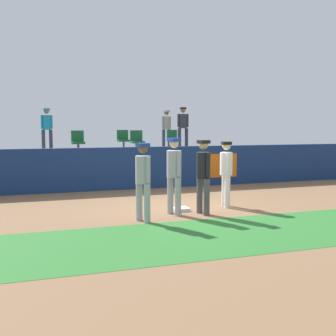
# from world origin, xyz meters

# --- Properties ---
(ground_plane) EXTENTS (60.00, 60.00, 0.00)m
(ground_plane) POSITION_xyz_m (0.00, 0.00, 0.00)
(ground_plane) COLOR #846042
(grass_foreground_strip) EXTENTS (18.00, 2.80, 0.01)m
(grass_foreground_strip) POSITION_xyz_m (0.00, -2.70, 0.00)
(grass_foreground_strip) COLOR #2D722D
(grass_foreground_strip) RESTS_ON ground_plane
(first_base) EXTENTS (0.40, 0.40, 0.08)m
(first_base) POSITION_xyz_m (-0.18, -0.19, 0.04)
(first_base) COLOR white
(first_base) RESTS_ON ground_plane
(player_fielder_home) EXTENTS (0.41, 0.53, 1.74)m
(player_fielder_home) POSITION_xyz_m (1.16, -0.05, 1.00)
(player_fielder_home) COLOR white
(player_fielder_home) RESTS_ON ground_plane
(player_runner_visitor) EXTENTS (0.43, 0.51, 1.86)m
(player_runner_visitor) POSITION_xyz_m (-0.50, -0.57, 1.08)
(player_runner_visitor) COLOR #9EA3AD
(player_runner_visitor) RESTS_ON ground_plane
(player_coach_visitor) EXTENTS (0.43, 0.48, 1.77)m
(player_coach_visitor) POSITION_xyz_m (-1.41, -1.07, 1.03)
(player_coach_visitor) COLOR #9EA3AD
(player_coach_visitor) RESTS_ON ground_plane
(player_umpire) EXTENTS (0.39, 0.50, 1.81)m
(player_umpire) POSITION_xyz_m (0.19, -0.76, 1.05)
(player_umpire) COLOR #4C4C51
(player_umpire) RESTS_ON ground_plane
(field_wall) EXTENTS (18.00, 0.26, 1.44)m
(field_wall) POSITION_xyz_m (0.01, 3.89, 0.72)
(field_wall) COLOR navy
(field_wall) RESTS_ON ground_plane
(bleacher_platform) EXTENTS (18.00, 4.80, 1.15)m
(bleacher_platform) POSITION_xyz_m (0.00, 6.46, 0.58)
(bleacher_platform) COLOR #59595E
(bleacher_platform) RESTS_ON ground_plane
(seat_front_left) EXTENTS (0.45, 0.44, 0.84)m
(seat_front_left) POSITION_xyz_m (-2.05, 5.33, 1.62)
(seat_front_left) COLOR #4C4C51
(seat_front_left) RESTS_ON bleacher_platform
(seat_back_center) EXTENTS (0.48, 0.44, 0.84)m
(seat_back_center) POSITION_xyz_m (0.02, 7.13, 1.62)
(seat_back_center) COLOR #4C4C51
(seat_back_center) RESTS_ON bleacher_platform
(seat_back_right) EXTENTS (0.46, 0.44, 0.84)m
(seat_back_right) POSITION_xyz_m (2.21, 7.13, 1.62)
(seat_back_right) COLOR #4C4C51
(seat_back_right) RESTS_ON bleacher_platform
(seat_front_center) EXTENTS (0.47, 0.44, 0.84)m
(seat_front_center) POSITION_xyz_m (0.14, 5.33, 1.62)
(seat_front_center) COLOR #4C4C51
(seat_front_center) RESTS_ON bleacher_platform
(spectator_hooded) EXTENTS (0.51, 0.39, 1.84)m
(spectator_hooded) POSITION_xyz_m (2.92, 7.76, 2.22)
(spectator_hooded) COLOR #33384C
(spectator_hooded) RESTS_ON bleacher_platform
(spectator_capped) EXTENTS (0.47, 0.40, 1.72)m
(spectator_capped) POSITION_xyz_m (2.33, 8.35, 2.15)
(spectator_capped) COLOR #33384C
(spectator_capped) RESTS_ON bleacher_platform
(spectator_casual) EXTENTS (0.48, 0.39, 1.73)m
(spectator_casual) POSITION_xyz_m (-2.97, 8.13, 2.15)
(spectator_casual) COLOR #33384C
(spectator_casual) RESTS_ON bleacher_platform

